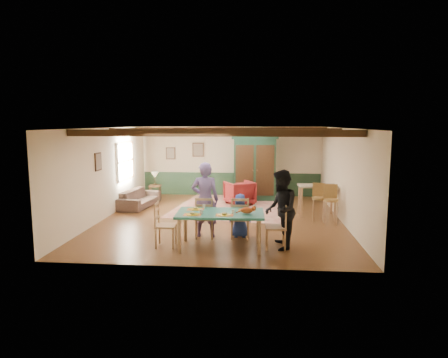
# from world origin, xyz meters

# --- Properties ---
(floor) EXTENTS (8.00, 8.00, 0.00)m
(floor) POSITION_xyz_m (0.00, 0.00, 0.00)
(floor) COLOR #4E2B16
(floor) RESTS_ON ground
(wall_back) EXTENTS (7.00, 0.02, 2.70)m
(wall_back) POSITION_xyz_m (0.00, 4.00, 1.35)
(wall_back) COLOR beige
(wall_back) RESTS_ON floor
(wall_left) EXTENTS (0.02, 8.00, 2.70)m
(wall_left) POSITION_xyz_m (-3.50, 0.00, 1.35)
(wall_left) COLOR beige
(wall_left) RESTS_ON floor
(wall_right) EXTENTS (0.02, 8.00, 2.70)m
(wall_right) POSITION_xyz_m (3.50, 0.00, 1.35)
(wall_right) COLOR beige
(wall_right) RESTS_ON floor
(ceiling) EXTENTS (7.00, 8.00, 0.02)m
(ceiling) POSITION_xyz_m (0.00, 0.00, 2.70)
(ceiling) COLOR white
(ceiling) RESTS_ON wall_back
(wainscot_back) EXTENTS (6.95, 0.03, 0.90)m
(wainscot_back) POSITION_xyz_m (0.00, 3.98, 0.45)
(wainscot_back) COLOR #1D3622
(wainscot_back) RESTS_ON floor
(ceiling_beam_front) EXTENTS (6.95, 0.16, 0.16)m
(ceiling_beam_front) POSITION_xyz_m (0.00, -2.30, 2.61)
(ceiling_beam_front) COLOR black
(ceiling_beam_front) RESTS_ON ceiling
(ceiling_beam_mid) EXTENTS (6.95, 0.16, 0.16)m
(ceiling_beam_mid) POSITION_xyz_m (0.00, 0.40, 2.61)
(ceiling_beam_mid) COLOR black
(ceiling_beam_mid) RESTS_ON ceiling
(ceiling_beam_back) EXTENTS (6.95, 0.16, 0.16)m
(ceiling_beam_back) POSITION_xyz_m (0.00, 3.00, 2.61)
(ceiling_beam_back) COLOR black
(ceiling_beam_back) RESTS_ON ceiling
(window_left) EXTENTS (0.06, 1.60, 1.30)m
(window_left) POSITION_xyz_m (-3.47, 1.70, 1.55)
(window_left) COLOR white
(window_left) RESTS_ON wall_left
(picture_left_wall) EXTENTS (0.04, 0.42, 0.52)m
(picture_left_wall) POSITION_xyz_m (-3.47, -0.60, 1.75)
(picture_left_wall) COLOR gray
(picture_left_wall) RESTS_ON wall_left
(picture_back_a) EXTENTS (0.45, 0.04, 0.55)m
(picture_back_a) POSITION_xyz_m (-1.30, 3.97, 1.80)
(picture_back_a) COLOR gray
(picture_back_a) RESTS_ON wall_back
(picture_back_b) EXTENTS (0.38, 0.04, 0.48)m
(picture_back_b) POSITION_xyz_m (-2.40, 3.97, 1.65)
(picture_back_b) COLOR gray
(picture_back_b) RESTS_ON wall_back
(dining_table) EXTENTS (2.01, 1.16, 0.82)m
(dining_table) POSITION_xyz_m (0.23, -2.70, 0.41)
(dining_table) COLOR #206755
(dining_table) RESTS_ON floor
(dining_chair_far_left) EXTENTS (0.48, 0.50, 1.04)m
(dining_chair_far_left) POSITION_xyz_m (-0.24, -1.93, 0.52)
(dining_chair_far_left) COLOR #A07650
(dining_chair_far_left) RESTS_ON floor
(dining_chair_far_right) EXTENTS (0.48, 0.50, 1.04)m
(dining_chair_far_right) POSITION_xyz_m (0.64, -1.90, 0.52)
(dining_chair_far_right) COLOR #A07650
(dining_chair_far_right) RESTS_ON floor
(dining_chair_end_left) EXTENTS (0.50, 0.48, 1.04)m
(dining_chair_end_left) POSITION_xyz_m (-1.03, -2.74, 0.52)
(dining_chair_end_left) COLOR #A07650
(dining_chair_end_left) RESTS_ON floor
(dining_chair_end_right) EXTENTS (0.50, 0.48, 1.04)m
(dining_chair_end_right) POSITION_xyz_m (1.48, -2.66, 0.52)
(dining_chair_end_right) COLOR #A07650
(dining_chair_end_right) RESTS_ON floor
(person_man) EXTENTS (0.70, 0.47, 1.89)m
(person_man) POSITION_xyz_m (-0.24, -1.84, 0.94)
(person_man) COLOR slate
(person_man) RESTS_ON floor
(person_woman) EXTENTS (0.71, 0.90, 1.81)m
(person_woman) POSITION_xyz_m (1.59, -2.66, 0.90)
(person_woman) COLOR black
(person_woman) RESTS_ON floor
(person_child) EXTENTS (0.55, 0.37, 1.10)m
(person_child) POSITION_xyz_m (0.64, -1.81, 0.55)
(person_child) COLOR #253E94
(person_child) RESTS_ON floor
(cat) EXTENTS (0.40, 0.17, 0.20)m
(cat) POSITION_xyz_m (0.83, -2.79, 0.92)
(cat) COLOR #C04F21
(cat) RESTS_ON dining_table
(place_setting_near_left) EXTENTS (0.45, 0.34, 0.11)m
(place_setting_near_left) POSITION_xyz_m (-0.37, -3.00, 0.88)
(place_setting_near_left) COLOR gold
(place_setting_near_left) RESTS_ON dining_table
(place_setting_near_center) EXTENTS (0.45, 0.34, 0.11)m
(place_setting_near_center) POSITION_xyz_m (0.34, -2.97, 0.88)
(place_setting_near_center) COLOR gold
(place_setting_near_center) RESTS_ON dining_table
(place_setting_far_left) EXTENTS (0.45, 0.34, 0.11)m
(place_setting_far_left) POSITION_xyz_m (-0.39, -2.45, 0.88)
(place_setting_far_left) COLOR gold
(place_setting_far_left) RESTS_ON dining_table
(place_setting_far_right) EXTENTS (0.45, 0.34, 0.11)m
(place_setting_far_right) POSITION_xyz_m (0.82, -2.41, 0.88)
(place_setting_far_right) COLOR gold
(place_setting_far_right) RESTS_ON dining_table
(area_rug) EXTENTS (4.12, 4.71, 0.01)m
(area_rug) POSITION_xyz_m (0.19, 1.86, 0.01)
(area_rug) COLOR beige
(area_rug) RESTS_ON floor
(armoire) EXTENTS (1.72, 0.78, 2.37)m
(armoire) POSITION_xyz_m (0.92, 3.13, 1.19)
(armoire) COLOR #153423
(armoire) RESTS_ON floor
(armchair) EXTENTS (1.22, 1.23, 0.83)m
(armchair) POSITION_xyz_m (0.42, 2.22, 0.42)
(armchair) COLOR #4F0F13
(armchair) RESTS_ON floor
(sofa) EXTENTS (1.02, 2.08, 0.58)m
(sofa) POSITION_xyz_m (-2.97, 1.57, 0.29)
(sofa) COLOR #45332B
(sofa) RESTS_ON floor
(end_table) EXTENTS (0.49, 0.49, 0.54)m
(end_table) POSITION_xyz_m (-2.75, 2.82, 0.27)
(end_table) COLOR black
(end_table) RESTS_ON floor
(table_lamp) EXTENTS (0.30, 0.30, 0.50)m
(table_lamp) POSITION_xyz_m (-2.75, 2.82, 0.79)
(table_lamp) COLOR #D2C588
(table_lamp) RESTS_ON end_table
(counter_table) EXTENTS (1.18, 0.71, 0.96)m
(counter_table) POSITION_xyz_m (2.87, 0.68, 0.48)
(counter_table) COLOR tan
(counter_table) RESTS_ON floor
(bar_stool_left) EXTENTS (0.44, 0.48, 1.10)m
(bar_stool_left) POSITION_xyz_m (2.83, -0.00, 0.55)
(bar_stool_left) COLOR olive
(bar_stool_left) RESTS_ON floor
(bar_stool_right) EXTENTS (0.41, 0.45, 1.13)m
(bar_stool_right) POSITION_xyz_m (3.12, -0.34, 0.56)
(bar_stool_right) COLOR olive
(bar_stool_right) RESTS_ON floor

